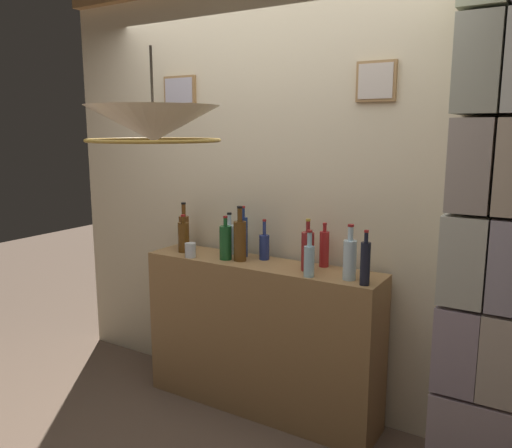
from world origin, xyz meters
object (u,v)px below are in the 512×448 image
(liquor_bottle_brandy, at_px, (264,246))
(liquor_bottle_sherry, at_px, (350,258))
(liquor_bottle_bourbon, at_px, (240,240))
(liquor_bottle_whiskey, at_px, (230,238))
(liquor_bottle_rye, at_px, (226,242))
(pendant_lamp, at_px, (153,125))
(liquor_bottle_mezcal, at_px, (324,248))
(liquor_bottle_amaro, at_px, (184,237))
(liquor_bottle_vodka, at_px, (308,251))
(liquor_bottle_tequila, at_px, (365,263))
(glass_tumbler_rocks, at_px, (190,250))
(liquor_bottle_vermouth, at_px, (243,236))
(liquor_bottle_gin, at_px, (309,259))
(liquor_bottle_port, at_px, (184,230))

(liquor_bottle_brandy, relative_size, liquor_bottle_sherry, 0.84)
(liquor_bottle_bourbon, height_order, liquor_bottle_whiskey, liquor_bottle_bourbon)
(liquor_bottle_rye, bearing_deg, pendant_lamp, -77.65)
(liquor_bottle_mezcal, xyz_separation_m, pendant_lamp, (-0.42, -0.98, 0.72))
(liquor_bottle_amaro, relative_size, liquor_bottle_whiskey, 0.93)
(liquor_bottle_rye, distance_m, liquor_bottle_whiskey, 0.16)
(liquor_bottle_vodka, xyz_separation_m, liquor_bottle_tequila, (0.38, -0.10, 0.00))
(pendant_lamp, bearing_deg, liquor_bottle_brandy, 88.15)
(liquor_bottle_sherry, distance_m, glass_tumbler_rocks, 1.05)
(liquor_bottle_brandy, relative_size, liquor_bottle_bourbon, 0.75)
(liquor_bottle_tequila, bearing_deg, liquor_bottle_vodka, 165.73)
(liquor_bottle_sherry, height_order, liquor_bottle_vermouth, liquor_bottle_vermouth)
(liquor_bottle_gin, xyz_separation_m, liquor_bottle_tequila, (0.32, 0.01, 0.02))
(liquor_bottle_bourbon, distance_m, liquor_bottle_mezcal, 0.52)
(liquor_bottle_brandy, height_order, liquor_bottle_whiskey, liquor_bottle_whiskey)
(liquor_bottle_sherry, relative_size, liquor_bottle_vodka, 1.01)
(liquor_bottle_bourbon, relative_size, liquor_bottle_mezcal, 1.29)
(liquor_bottle_vermouth, relative_size, liquor_bottle_port, 1.04)
(liquor_bottle_brandy, distance_m, liquor_bottle_sherry, 0.63)
(liquor_bottle_amaro, relative_size, liquor_bottle_mezcal, 0.95)
(liquor_bottle_brandy, height_order, glass_tumbler_rocks, liquor_bottle_brandy)
(liquor_bottle_sherry, height_order, liquor_bottle_mezcal, liquor_bottle_sherry)
(liquor_bottle_whiskey, height_order, pendant_lamp, pendant_lamp)
(liquor_bottle_brandy, height_order, liquor_bottle_tequila, liquor_bottle_tequila)
(liquor_bottle_bourbon, xyz_separation_m, liquor_bottle_gin, (0.52, -0.09, -0.04))
(liquor_bottle_bourbon, relative_size, liquor_bottle_tequila, 1.17)
(liquor_bottle_rye, relative_size, liquor_bottle_tequila, 0.94)
(pendant_lamp, bearing_deg, liquor_bottle_vermouth, 97.54)
(liquor_bottle_vermouth, height_order, liquor_bottle_bourbon, liquor_bottle_bourbon)
(liquor_bottle_amaro, relative_size, liquor_bottle_vodka, 0.83)
(liquor_bottle_sherry, relative_size, liquor_bottle_gin, 1.16)
(liquor_bottle_sherry, bearing_deg, liquor_bottle_port, 174.05)
(liquor_bottle_brandy, distance_m, liquor_bottle_rye, 0.24)
(liquor_bottle_whiskey, bearing_deg, pendant_lamp, -75.59)
(liquor_bottle_vodka, bearing_deg, liquor_bottle_sherry, -9.29)
(liquor_bottle_port, bearing_deg, glass_tumbler_rocks, -43.13)
(pendant_lamp, bearing_deg, liquor_bottle_bourbon, 95.66)
(liquor_bottle_amaro, relative_size, pendant_lamp, 0.41)
(liquor_bottle_amaro, xyz_separation_m, liquor_bottle_gin, (0.97, -0.09, -0.00))
(liquor_bottle_whiskey, xyz_separation_m, pendant_lamp, (0.25, -0.96, 0.73))
(liquor_bottle_rye, bearing_deg, liquor_bottle_whiskey, 115.36)
(liquor_bottle_amaro, xyz_separation_m, liquor_bottle_tequila, (1.29, -0.08, 0.02))
(liquor_bottle_vermouth, relative_size, liquor_bottle_bourbon, 0.96)
(liquor_bottle_brandy, relative_size, liquor_bottle_whiskey, 0.94)
(liquor_bottle_sherry, bearing_deg, liquor_bottle_amaro, 178.57)
(liquor_bottle_mezcal, xyz_separation_m, glass_tumbler_rocks, (-0.82, -0.24, -0.06))
(liquor_bottle_rye, distance_m, glass_tumbler_rocks, 0.24)
(liquor_bottle_port, distance_m, pendant_lamp, 1.32)
(liquor_bottle_sherry, distance_m, pendant_lamp, 1.25)
(liquor_bottle_gin, relative_size, pendant_lamp, 0.43)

